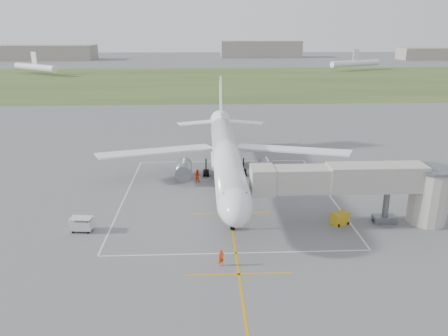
{
  "coord_description": "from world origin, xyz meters",
  "views": [
    {
      "loc": [
        -3.0,
        -59.68,
        22.08
      ],
      "look_at": [
        -0.5,
        -4.0,
        4.0
      ],
      "focal_mm": 35.0,
      "sensor_mm": 36.0,
      "label": 1
    }
  ],
  "objects_px": {
    "gpu_unit": "(340,219)",
    "airliner": "(226,155)",
    "baggage_cart": "(82,224)",
    "ramp_worker_wing": "(197,175)",
    "ramp_worker_nose": "(221,258)",
    "jet_bridge": "(369,185)"
  },
  "relations": [
    {
      "from": "baggage_cart",
      "to": "ramp_worker_wing",
      "type": "bearing_deg",
      "value": 57.97
    },
    {
      "from": "airliner",
      "to": "baggage_cart",
      "type": "relative_size",
      "value": 18.39
    },
    {
      "from": "jet_bridge",
      "to": "ramp_worker_wing",
      "type": "relative_size",
      "value": 12.22
    },
    {
      "from": "ramp_worker_nose",
      "to": "gpu_unit",
      "type": "bearing_deg",
      "value": 4.93
    },
    {
      "from": "jet_bridge",
      "to": "ramp_worker_nose",
      "type": "relative_size",
      "value": 13.51
    },
    {
      "from": "airliner",
      "to": "jet_bridge",
      "type": "relative_size",
      "value": 2.0
    },
    {
      "from": "airliner",
      "to": "ramp_worker_nose",
      "type": "xyz_separation_m",
      "value": [
        -1.61,
        -23.1,
        -3.53
      ]
    },
    {
      "from": "gpu_unit",
      "to": "airliner",
      "type": "bearing_deg",
      "value": 107.39
    },
    {
      "from": "airliner",
      "to": "gpu_unit",
      "type": "height_order",
      "value": "airliner"
    },
    {
      "from": "ramp_worker_wing",
      "to": "gpu_unit",
      "type": "bearing_deg",
      "value": 164.33
    },
    {
      "from": "jet_bridge",
      "to": "ramp_worker_wing",
      "type": "distance_m",
      "value": 25.5
    },
    {
      "from": "jet_bridge",
      "to": "gpu_unit",
      "type": "distance_m",
      "value": 5.06
    },
    {
      "from": "gpu_unit",
      "to": "ramp_worker_wing",
      "type": "relative_size",
      "value": 1.2
    },
    {
      "from": "jet_bridge",
      "to": "ramp_worker_nose",
      "type": "distance_m",
      "value": 19.84
    },
    {
      "from": "baggage_cart",
      "to": "ramp_worker_nose",
      "type": "xyz_separation_m",
      "value": [
        15.44,
        -8.2,
        0.01
      ]
    },
    {
      "from": "ramp_worker_nose",
      "to": "ramp_worker_wing",
      "type": "bearing_deg",
      "value": 69.72
    },
    {
      "from": "baggage_cart",
      "to": "ramp_worker_wing",
      "type": "height_order",
      "value": "ramp_worker_wing"
    },
    {
      "from": "jet_bridge",
      "to": "ramp_worker_wing",
      "type": "height_order",
      "value": "jet_bridge"
    },
    {
      "from": "jet_bridge",
      "to": "gpu_unit",
      "type": "relative_size",
      "value": 10.16
    },
    {
      "from": "airliner",
      "to": "ramp_worker_wing",
      "type": "relative_size",
      "value": 24.41
    },
    {
      "from": "baggage_cart",
      "to": "ramp_worker_wing",
      "type": "distance_m",
      "value": 20.57
    },
    {
      "from": "baggage_cart",
      "to": "gpu_unit",
      "type": "bearing_deg",
      "value": 7.48
    }
  ]
}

